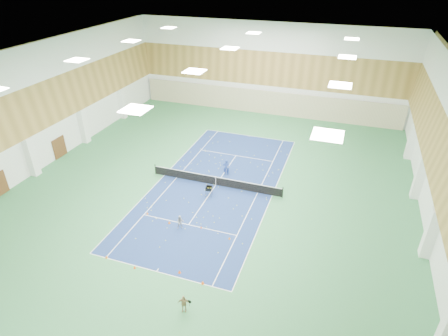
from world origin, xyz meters
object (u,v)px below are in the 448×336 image
(child_apron, at_px, (184,303))
(ball_cart, at_px, (209,191))
(tennis_net, at_px, (216,180))
(coach, at_px, (226,167))
(child_court, at_px, (180,222))

(child_apron, distance_m, ball_cart, 12.68)
(tennis_net, distance_m, ball_cart, 1.94)
(ball_cart, bearing_deg, tennis_net, 84.76)
(child_apron, bearing_deg, tennis_net, 85.85)
(tennis_net, relative_size, child_apron, 10.20)
(tennis_net, distance_m, coach, 2.20)
(coach, xyz_separation_m, ball_cart, (-0.25, -4.10, -0.36))
(ball_cart, bearing_deg, coach, 79.29)
(coach, distance_m, ball_cart, 4.12)
(child_court, bearing_deg, ball_cart, 53.19)
(child_court, distance_m, child_apron, 8.08)
(child_court, distance_m, ball_cart, 5.08)
(coach, xyz_separation_m, child_court, (-0.73, -9.15, -0.25))
(coach, distance_m, child_court, 9.18)
(ball_cart, bearing_deg, child_apron, -83.12)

